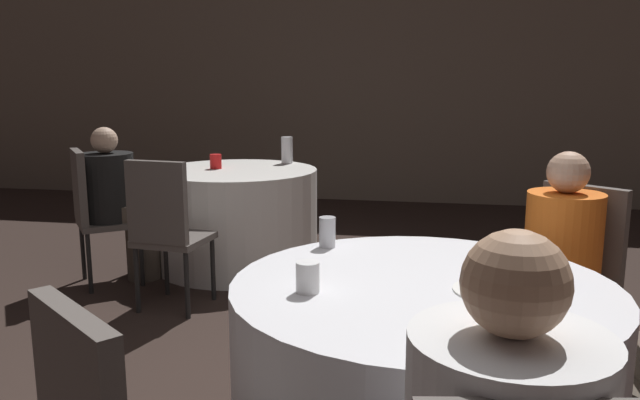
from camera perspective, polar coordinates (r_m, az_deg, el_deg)
The scene contains 14 objects.
wall_back at distance 7.27m, azimuth 8.74°, elevation 10.76°, with size 16.00×0.06×2.80m.
table_near at distance 2.24m, azimuth 9.14°, elevation -16.66°, with size 1.27×1.27×0.74m.
table_far at distance 4.78m, azimuth -7.59°, elevation -1.62°, with size 1.22×1.22×0.74m.
chair_near_northeast at distance 3.01m, azimuth 21.96°, elevation -6.19°, with size 0.56×0.56×0.94m.
chair_far_south at distance 3.86m, azimuth -13.97°, elevation -2.07°, with size 0.44×0.45×0.94m.
chair_far_southwest at distance 4.52m, azimuth -19.99°, elevation -0.54°, with size 0.56×0.56×0.94m.
person_orange_shirt at distance 2.86m, azimuth 20.42°, elevation -6.98°, with size 0.45×0.47×1.11m.
person_black_shirt at distance 4.54m, azimuth -17.94°, elevation -0.25°, with size 0.50×0.49×1.09m.
pizza_plate_near at distance 2.06m, azimuth 15.51°, elevation -7.86°, with size 0.25×0.25×0.02m.
soda_can_silver at distance 2.49m, azimuth 0.67°, elevation -2.96°, with size 0.07×0.07×0.12m.
soda_can_blue at distance 2.18m, azimuth 19.46°, elevation -5.59°, with size 0.07×0.07×0.12m.
cup_near at distance 1.97m, azimuth -1.13°, elevation -7.07°, with size 0.07×0.07×0.10m.
bottle_far at distance 5.01m, azimuth -3.04°, elevation 4.57°, with size 0.09×0.09×0.21m.
cup_far at distance 4.77m, azimuth -9.51°, elevation 3.50°, with size 0.09×0.09×0.11m.
Camera 1 is at (0.21, -2.07, 1.40)m, focal length 35.00 mm.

